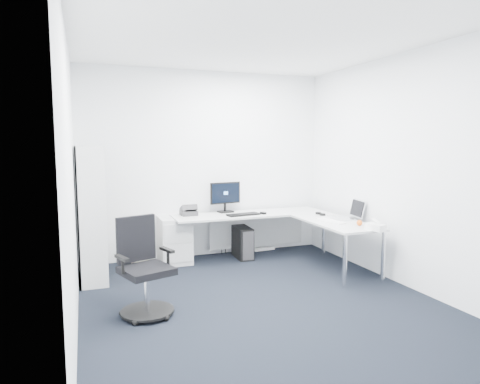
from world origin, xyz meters
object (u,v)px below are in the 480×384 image
object	(u,v)px
laptop	(342,209)
bookshelf	(91,213)
l_desk	(258,240)
task_chair	(146,268)
monitor	(226,197)

from	to	relation	value
laptop	bookshelf	bearing A→B (deg)	178.68
bookshelf	laptop	bearing A→B (deg)	-10.55
l_desk	laptop	world-z (taller)	laptop
bookshelf	task_chair	size ratio (longest dim) A/B	1.72
l_desk	bookshelf	world-z (taller)	bookshelf
l_desk	monitor	size ratio (longest dim) A/B	4.70
monitor	laptop	bearing A→B (deg)	-48.51
laptop	task_chair	bearing A→B (deg)	-154.68
monitor	laptop	xyz separation A→B (m)	(1.29, -1.06, -0.10)
l_desk	bookshelf	size ratio (longest dim) A/B	1.37
task_chair	monitor	xyz separation A→B (m)	(1.41, 1.83, 0.41)
task_chair	monitor	world-z (taller)	monitor
bookshelf	task_chair	distance (m)	1.48
monitor	bookshelf	bearing A→B (deg)	-175.18
bookshelf	monitor	world-z (taller)	bookshelf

